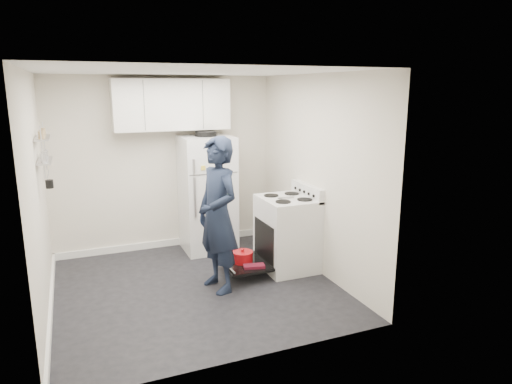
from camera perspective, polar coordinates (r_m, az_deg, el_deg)
name	(u,v)px	position (r m, az deg, el deg)	size (l,w,h in m)	color
room	(190,189)	(5.24, -8.27, 0.43)	(3.21, 3.21, 2.51)	black
electric_range	(286,234)	(5.98, 3.80, -5.24)	(0.66, 0.76, 1.10)	silver
open_oven_door	(244,261)	(5.86, -1.55, -8.58)	(0.55, 0.70, 0.21)	black
refrigerator	(207,193)	(6.62, -6.11, -0.18)	(0.72, 0.74, 1.73)	silver
upper_cabinets	(172,105)	(6.52, -10.50, 10.69)	(1.60, 0.33, 0.70)	silver
wall_shelf_rack	(44,149)	(5.48, -25.00, 4.86)	(0.14, 0.60, 0.61)	#B2B2B7
person	(218,215)	(5.25, -4.79, -2.90)	(0.66, 0.43, 1.80)	#151D30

